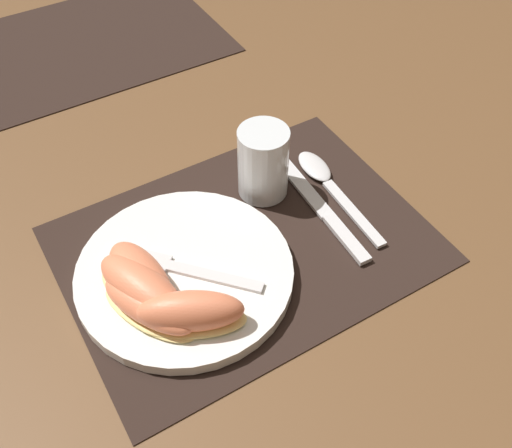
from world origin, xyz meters
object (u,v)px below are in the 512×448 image
at_px(knife, 321,208).
at_px(spoon, 324,178).
at_px(citrus_wedge_2, 149,306).
at_px(citrus_wedge_3, 191,313).
at_px(juice_glass, 263,166).
at_px(citrus_wedge_1, 142,289).
at_px(plate, 185,273).
at_px(citrus_wedge_0, 141,279).
at_px(fork, 175,267).

height_order(knife, spoon, spoon).
height_order(citrus_wedge_2, citrus_wedge_3, citrus_wedge_3).
bearing_deg(spoon, juice_glass, 160.73).
relative_size(juice_glass, citrus_wedge_1, 0.72).
height_order(juice_glass, citrus_wedge_1, juice_glass).
bearing_deg(citrus_wedge_2, citrus_wedge_3, -45.45).
height_order(plate, citrus_wedge_3, citrus_wedge_3).
distance_m(knife, citrus_wedge_3, 0.24).
bearing_deg(citrus_wedge_1, knife, 4.79).
bearing_deg(knife, citrus_wedge_0, -178.38).
xyz_separation_m(citrus_wedge_0, citrus_wedge_1, (-0.00, -0.01, 0.00)).
height_order(spoon, citrus_wedge_3, citrus_wedge_3).
relative_size(knife, citrus_wedge_2, 1.63).
xyz_separation_m(juice_glass, citrus_wedge_3, (-0.18, -0.15, -0.01)).
height_order(citrus_wedge_1, citrus_wedge_3, citrus_wedge_3).
distance_m(juice_glass, citrus_wedge_1, 0.23).
distance_m(plate, juice_glass, 0.18).
relative_size(knife, spoon, 1.11).
xyz_separation_m(spoon, citrus_wedge_0, (-0.29, -0.05, 0.03)).
xyz_separation_m(spoon, citrus_wedge_1, (-0.29, -0.06, 0.03)).
distance_m(spoon, citrus_wedge_0, 0.29).
relative_size(fork, citrus_wedge_3, 1.18).
bearing_deg(citrus_wedge_2, citrus_wedge_1, 82.99).
bearing_deg(juice_glass, fork, -156.38).
xyz_separation_m(juice_glass, fork, (-0.16, -0.07, -0.02)).
bearing_deg(knife, citrus_wedge_1, -175.21).
xyz_separation_m(plate, fork, (-0.01, 0.01, 0.01)).
distance_m(plate, citrus_wedge_3, 0.08).
xyz_separation_m(citrus_wedge_0, citrus_wedge_2, (-0.01, -0.04, -0.00)).
bearing_deg(citrus_wedge_3, fork, 78.13).
bearing_deg(citrus_wedge_2, knife, 9.47).
xyz_separation_m(spoon, citrus_wedge_3, (-0.26, -0.12, 0.03)).
bearing_deg(knife, citrus_wedge_3, -161.07).
bearing_deg(citrus_wedge_2, plate, 31.52).
distance_m(fork, citrus_wedge_2, 0.07).
relative_size(plate, spoon, 1.32).
bearing_deg(fork, plate, -36.61).
bearing_deg(citrus_wedge_3, spoon, 24.78).
relative_size(fork, citrus_wedge_1, 1.08).
bearing_deg(citrus_wedge_1, citrus_wedge_0, 72.80).
bearing_deg(knife, plate, -177.94).
bearing_deg(plate, fork, 143.39).
distance_m(spoon, citrus_wedge_3, 0.29).
relative_size(citrus_wedge_0, citrus_wedge_1, 0.91).
bearing_deg(fork, citrus_wedge_3, -101.87).
height_order(juice_glass, fork, juice_glass).
bearing_deg(fork, citrus_wedge_1, -156.04).
xyz_separation_m(fork, citrus_wedge_0, (-0.04, -0.01, 0.01)).
height_order(citrus_wedge_0, citrus_wedge_1, citrus_wedge_1).
relative_size(juice_glass, fork, 0.66).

